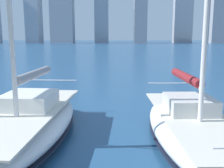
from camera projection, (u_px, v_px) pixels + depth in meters
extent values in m
cube|color=gray|center=(221.00, 10.00, 158.63)|extent=(12.41, 10.30, 40.13)
cube|color=#8F949F|center=(183.00, 10.00, 162.34)|extent=(11.28, 6.38, 40.01)
cube|color=gray|center=(140.00, 22.00, 154.52)|extent=(7.47, 9.18, 25.30)
cube|color=#9FA4AF|center=(102.00, 16.00, 165.17)|extent=(8.30, 8.51, 33.78)
cube|color=#90959F|center=(62.00, 0.00, 154.96)|extent=(13.54, 8.35, 50.35)
cube|color=#A0A5AF|center=(33.00, 9.00, 160.74)|extent=(8.11, 10.48, 40.90)
ellipsoid|color=silver|center=(193.00, 132.00, 9.15)|extent=(3.19, 8.39, 1.06)
ellipsoid|color=black|center=(192.00, 140.00, 9.20)|extent=(3.20, 8.43, 0.10)
cube|color=beige|center=(194.00, 116.00, 9.05)|extent=(2.64, 7.37, 0.06)
cube|color=silver|center=(190.00, 104.00, 9.48)|extent=(1.73, 1.91, 0.55)
cylinder|color=silver|center=(186.00, 80.00, 9.96)|extent=(0.33, 3.46, 0.12)
cylinder|color=maroon|center=(186.00, 77.00, 9.93)|extent=(0.51, 3.20, 0.32)
cylinder|color=silver|center=(169.00, 83.00, 12.61)|extent=(2.02, 0.16, 0.04)
ellipsoid|color=silver|center=(25.00, 127.00, 9.55)|extent=(3.19, 8.70, 1.11)
ellipsoid|color=black|center=(26.00, 135.00, 9.61)|extent=(3.21, 8.74, 0.10)
cube|color=beige|center=(24.00, 112.00, 9.45)|extent=(2.63, 7.65, 0.06)
cube|color=silver|center=(29.00, 100.00, 9.90)|extent=(1.83, 1.94, 0.55)
cylinder|color=silver|center=(34.00, 77.00, 10.40)|extent=(0.21, 3.62, 0.12)
cylinder|color=gray|center=(34.00, 74.00, 10.38)|extent=(0.41, 3.34, 0.32)
cylinder|color=silver|center=(54.00, 80.00, 13.17)|extent=(2.23, 0.10, 0.04)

